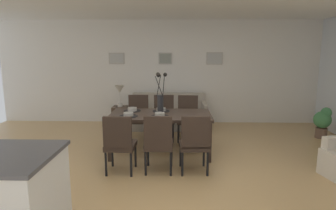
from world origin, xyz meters
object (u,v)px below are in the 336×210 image
object	(u,v)px
framed_picture_center	(165,58)
framed_picture_right	(214,58)
framed_picture_left	(117,58)
potted_plant	(323,121)
table_lamp	(120,91)
bowl_near_left	(128,114)
sofa	(169,116)
dining_chair_far_left	(159,141)
bowl_far_right	(161,109)
dining_chair_mid_left	(194,141)
dining_table	(160,118)
bowl_far_left	(160,114)
dining_chair_mid_right	(188,116)
side_table	(120,117)
dining_chair_near_right	(138,115)
dining_chair_near_left	(120,141)
centerpiece_vase	(160,98)
dining_chair_far_right	(164,115)
bowl_near_right	(132,109)

from	to	relation	value
framed_picture_center	framed_picture_right	xyz separation A→B (m)	(1.23, -0.00, 0.00)
framed_picture_left	potted_plant	xyz separation A→B (m)	(4.64, -1.30, -1.28)
table_lamp	framed_picture_left	xyz separation A→B (m)	(-0.16, 0.57, 0.76)
bowl_near_left	framed_picture_left	xyz separation A→B (m)	(-0.69, 2.57, 0.87)
sofa	potted_plant	xyz separation A→B (m)	(3.31, -0.82, 0.09)
dining_chair_far_left	bowl_far_right	distance (m)	1.13
dining_chair_mid_left	bowl_far_right	bearing A→B (deg)	117.19
dining_table	bowl_near_left	distance (m)	0.59
dining_chair_mid_left	bowl_far_left	distance (m)	0.91
dining_chair_mid_right	side_table	world-z (taller)	dining_chair_mid_right
dining_chair_near_right	bowl_far_left	xyz separation A→B (m)	(0.52, -1.13, 0.27)
dining_chair_near_left	centerpiece_vase	world-z (taller)	centerpiece_vase
centerpiece_vase	framed_picture_right	distance (m)	2.72
dining_table	sofa	bearing A→B (deg)	86.94
dining_chair_mid_right	bowl_far_right	distance (m)	0.88
framed_picture_right	bowl_far_left	bearing A→B (deg)	-115.66
bowl_near_left	framed_picture_center	distance (m)	2.76
dining_table	centerpiece_vase	size ratio (longest dim) A/B	2.45
sofa	potted_plant	world-z (taller)	sofa
framed_picture_right	dining_chair_far_left	bearing A→B (deg)	-110.66
dining_chair_near_right	side_table	world-z (taller)	dining_chair_near_right
dining_chair_far_right	bowl_near_left	distance (m)	1.30
bowl_far_right	side_table	distance (m)	1.96
dining_chair_far_right	sofa	world-z (taller)	dining_chair_far_right
dining_table	table_lamp	world-z (taller)	table_lamp
dining_chair_mid_right	framed_picture_center	bearing A→B (deg)	109.68
bowl_near_left	potted_plant	size ratio (longest dim) A/B	0.25
framed_picture_left	bowl_near_left	bearing A→B (deg)	-74.89
bowl_near_left	potted_plant	xyz separation A→B (m)	(3.95, 1.27, -0.41)
framed_picture_left	dining_chair_far_right	bearing A→B (deg)	-48.74
sofa	table_lamp	size ratio (longest dim) A/B	3.56
dining_chair_far_left	dining_chair_mid_left	distance (m)	0.54
table_lamp	framed_picture_right	distance (m)	2.49
dining_chair_far_left	framed_picture_center	world-z (taller)	framed_picture_center
sofa	framed_picture_right	bearing A→B (deg)	23.05
dining_chair_mid_left	bowl_far_right	xyz separation A→B (m)	(-0.56, 1.09, 0.27)
dining_chair_mid_left	centerpiece_vase	xyz separation A→B (m)	(-0.56, 0.88, 0.51)
side_table	table_lamp	bearing A→B (deg)	180.00
dining_chair_near_left	bowl_near_right	distance (m)	1.17
side_table	table_lamp	size ratio (longest dim) A/B	1.02
centerpiece_vase	framed_picture_center	distance (m)	2.43
dining_chair_near_right	centerpiece_vase	world-z (taller)	centerpiece_vase
framed_picture_center	framed_picture_right	world-z (taller)	framed_picture_right
dining_chair_mid_right	table_lamp	xyz separation A→B (m)	(-1.60, 0.90, 0.38)
sofa	framed_picture_center	xyz separation A→B (m)	(-0.10, 0.48, 1.37)
dining_chair_mid_left	framed_picture_center	distance (m)	3.46
bowl_near_right	side_table	world-z (taller)	bowl_near_right
dining_table	dining_chair_mid_left	bearing A→B (deg)	-57.30
dining_chair_far_right	centerpiece_vase	size ratio (longest dim) A/B	1.25
dining_chair_mid_left	bowl_near_right	xyz separation A→B (m)	(-1.10, 1.09, 0.27)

